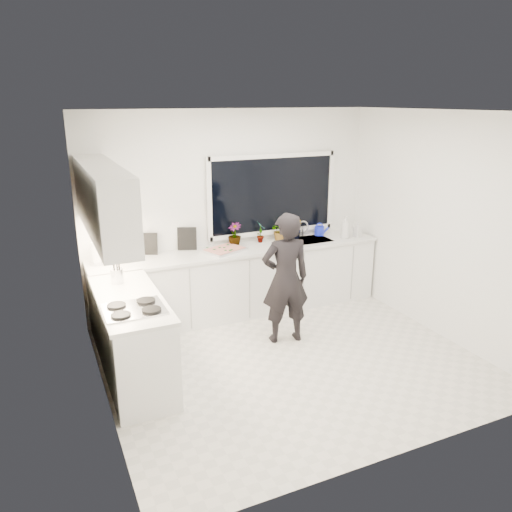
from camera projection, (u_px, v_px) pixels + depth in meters
name	position (u px, v px, depth m)	size (l,w,h in m)	color
floor	(291.00, 361.00, 5.62)	(4.00, 3.50, 0.02)	beige
wall_back	(232.00, 212.00, 6.74)	(4.00, 0.02, 2.70)	white
wall_left	(94.00, 271.00, 4.43)	(0.02, 3.50, 2.70)	white
wall_right	(440.00, 226.00, 6.00)	(0.02, 3.50, 2.70)	white
ceiling	(297.00, 110.00, 4.80)	(4.00, 3.50, 0.02)	white
window	(273.00, 195.00, 6.89)	(1.80, 0.02, 1.00)	black
base_cabinets_back	(241.00, 282.00, 6.75)	(3.92, 0.58, 0.88)	white
base_cabinets_left	(133.00, 340.00, 5.14)	(0.58, 1.60, 0.88)	white
countertop_back	(241.00, 250.00, 6.60)	(3.94, 0.62, 0.04)	silver
countertop_left	(129.00, 299.00, 5.00)	(0.62, 1.60, 0.04)	silver
upper_cabinets	(103.00, 200.00, 4.97)	(0.34, 2.10, 0.70)	white
sink	(309.00, 243.00, 7.03)	(0.58, 0.42, 0.14)	silver
faucet	(303.00, 229.00, 7.16)	(0.03, 0.03, 0.22)	silver
stovetop	(134.00, 309.00, 4.68)	(0.56, 0.48, 0.03)	black
person	(285.00, 279.00, 5.87)	(0.58, 0.38, 1.59)	black
pizza_tray	(224.00, 250.00, 6.48)	(0.50, 0.37, 0.03)	silver
pizza	(224.00, 249.00, 6.47)	(0.46, 0.33, 0.01)	red
watering_can	(319.00, 231.00, 7.24)	(0.14, 0.14, 0.13)	#1625D5
paper_towel_roll	(97.00, 254.00, 5.94)	(0.11, 0.11, 0.26)	white
knife_block	(121.00, 252.00, 6.09)	(0.13, 0.10, 0.22)	#8C5A41
utensil_crock	(117.00, 276.00, 5.35)	(0.13, 0.13, 0.16)	#B8B8BD
picture_frame_large	(149.00, 244.00, 6.32)	(0.22, 0.02, 0.28)	black
picture_frame_small	(187.00, 239.00, 6.51)	(0.25, 0.02, 0.30)	black
herb_plants	(267.00, 231.00, 6.88)	(1.16, 0.30, 0.31)	#26662D
soap_bottles	(349.00, 228.00, 7.06)	(0.34, 0.14, 0.33)	#D8BF66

